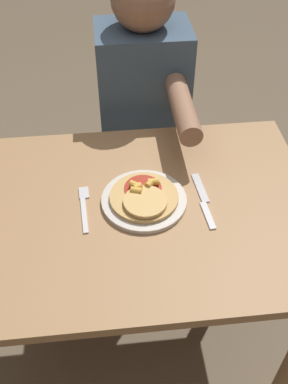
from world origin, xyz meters
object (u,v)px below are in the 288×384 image
at_px(knife, 204,201).
at_px(person_diner, 144,111).
at_px(pizza, 144,197).
at_px(fork, 84,206).
at_px(dining_table, 132,240).
at_px(plate, 144,200).

distance_m(knife, person_diner, 0.56).
relative_size(pizza, fork, 1.10).
xyz_separation_m(dining_table, plate, (0.04, 0.02, 0.15)).
distance_m(pizza, fork, 0.17).
bearing_deg(person_diner, plate, -96.08).
height_order(plate, pizza, pizza).
xyz_separation_m(dining_table, knife, (0.21, 0.00, 0.14)).
height_order(pizza, fork, pizza).
height_order(pizza, knife, pizza).
bearing_deg(dining_table, knife, 1.30).
bearing_deg(plate, pizza, -92.23).
relative_size(plate, fork, 1.37).
relative_size(dining_table, fork, 6.01).
bearing_deg(fork, pizza, -1.22).
distance_m(plate, knife, 0.17).
bearing_deg(knife, person_diner, 101.70).
relative_size(dining_table, knife, 4.78).
distance_m(dining_table, knife, 0.25).
relative_size(pizza, person_diner, 0.16).
bearing_deg(knife, pizza, 175.28).
distance_m(fork, knife, 0.34).
xyz_separation_m(pizza, fork, (-0.17, 0.00, -0.02)).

